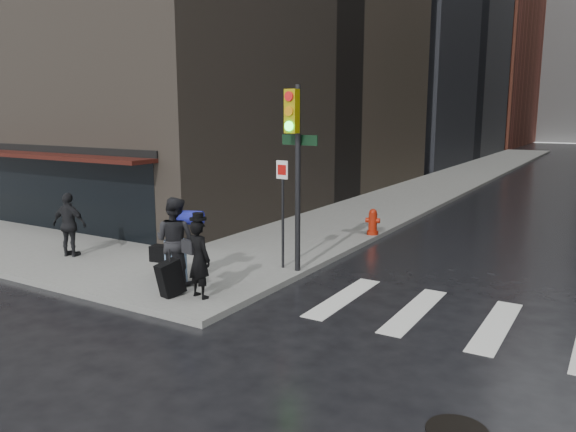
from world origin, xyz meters
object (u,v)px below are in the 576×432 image
object	(u,v)px
man_overcoat	(193,262)
fire_hydrant	(373,223)
man_greycoat	(70,225)
man_jeans	(175,240)
traffic_light	(294,153)

from	to	relation	value
man_overcoat	fire_hydrant	bearing A→B (deg)	-84.53
man_overcoat	man_greycoat	world-z (taller)	man_overcoat
man_jeans	fire_hydrant	bearing A→B (deg)	-113.31
man_overcoat	fire_hydrant	world-z (taller)	man_overcoat
man_overcoat	man_greycoat	distance (m)	5.18
fire_hydrant	man_overcoat	bearing A→B (deg)	-96.35
man_greycoat	traffic_light	distance (m)	6.52
fire_hydrant	man_greycoat	bearing A→B (deg)	-131.33
man_greycoat	man_jeans	bearing A→B (deg)	161.15
man_overcoat	traffic_light	bearing A→B (deg)	-94.59
man_overcoat	fire_hydrant	size ratio (longest dim) A/B	2.22
traffic_light	man_greycoat	bearing A→B (deg)	-157.53
fire_hydrant	man_jeans	bearing A→B (deg)	-104.62
man_jeans	traffic_light	world-z (taller)	traffic_light
man_overcoat	man_jeans	xyz separation A→B (m)	(-1.00, 0.56, 0.23)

